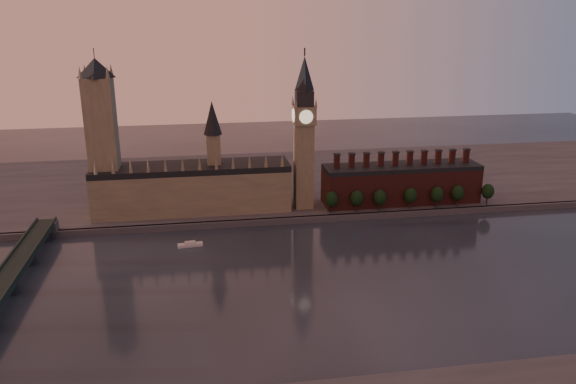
% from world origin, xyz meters
% --- Properties ---
extents(ground, '(900.00, 900.00, 0.00)m').
position_xyz_m(ground, '(0.00, 0.00, 0.00)').
color(ground, black).
rests_on(ground, ground).
extents(north_bank, '(900.00, 182.00, 4.00)m').
position_xyz_m(north_bank, '(0.00, 178.04, 2.00)').
color(north_bank, '#4E4D53').
rests_on(north_bank, ground).
extents(palace_of_westminster, '(130.00, 30.30, 74.00)m').
position_xyz_m(palace_of_westminster, '(-64.41, 114.91, 21.63)').
color(palace_of_westminster, gray).
rests_on(palace_of_westminster, north_bank).
extents(victoria_tower, '(24.00, 24.00, 108.00)m').
position_xyz_m(victoria_tower, '(-120.00, 115.00, 59.09)').
color(victoria_tower, gray).
rests_on(victoria_tower, north_bank).
extents(big_ben, '(15.00, 15.00, 107.00)m').
position_xyz_m(big_ben, '(10.00, 110.00, 56.83)').
color(big_ben, gray).
rests_on(big_ben, north_bank).
extents(chimney_block, '(110.00, 25.00, 37.00)m').
position_xyz_m(chimney_block, '(80.00, 110.00, 17.82)').
color(chimney_block, '#4E211E').
rests_on(chimney_block, north_bank).
extents(embankment_tree_0, '(8.60, 8.60, 14.88)m').
position_xyz_m(embankment_tree_0, '(26.26, 95.11, 13.47)').
color(embankment_tree_0, black).
rests_on(embankment_tree_0, north_bank).
extents(embankment_tree_1, '(8.60, 8.60, 14.88)m').
position_xyz_m(embankment_tree_1, '(43.61, 94.72, 13.47)').
color(embankment_tree_1, black).
rests_on(embankment_tree_1, north_bank).
extents(embankment_tree_2, '(8.60, 8.60, 14.88)m').
position_xyz_m(embankment_tree_2, '(59.42, 93.86, 13.47)').
color(embankment_tree_2, black).
rests_on(embankment_tree_2, north_bank).
extents(embankment_tree_3, '(8.60, 8.60, 14.88)m').
position_xyz_m(embankment_tree_3, '(81.31, 94.37, 13.47)').
color(embankment_tree_3, black).
rests_on(embankment_tree_3, north_bank).
extents(embankment_tree_4, '(8.60, 8.60, 14.88)m').
position_xyz_m(embankment_tree_4, '(100.27, 93.80, 13.47)').
color(embankment_tree_4, black).
rests_on(embankment_tree_4, north_bank).
extents(embankment_tree_5, '(8.60, 8.60, 14.88)m').
position_xyz_m(embankment_tree_5, '(115.68, 94.76, 13.47)').
color(embankment_tree_5, black).
rests_on(embankment_tree_5, north_bank).
extents(embankment_tree_6, '(8.60, 8.60, 14.88)m').
position_xyz_m(embankment_tree_6, '(138.05, 94.62, 13.47)').
color(embankment_tree_6, black).
rests_on(embankment_tree_6, north_bank).
extents(river_boat, '(14.89, 5.56, 2.91)m').
position_xyz_m(river_boat, '(-67.33, 62.13, 1.11)').
color(river_boat, silver).
rests_on(river_boat, ground).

